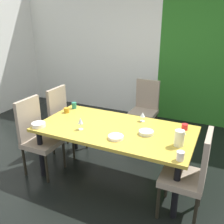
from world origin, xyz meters
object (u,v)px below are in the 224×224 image
Objects in this scene: chair_head_far at (145,106)px; cup_front at (67,110)px; wine_glass_west at (80,121)px; serving_bowl_rear at (39,125)px; chair_right_near at (191,172)px; dining_table at (115,133)px; serving_bowl_east at (116,137)px; wine_glass_corner at (143,115)px; cup_center at (180,156)px; cup_near_window at (185,127)px; serving_bowl_near_shelf at (146,132)px; chair_left_near at (37,134)px; pitcher_south at (179,138)px; chair_left_far at (64,118)px; cup_right at (74,105)px.

cup_front is (-0.82, -1.21, 0.21)m from chair_head_far.
wine_glass_west is 0.56m from serving_bowl_rear.
dining_table is at bearing 72.87° from chair_right_near.
chair_right_near is at bearing -3.11° from serving_bowl_east.
wine_glass_corner is 1.01m from cup_center.
serving_bowl_rear is 1.85m from cup_near_window.
serving_bowl_near_shelf is at bearing 139.49° from cup_center.
chair_right_near is 2.03m from chair_left_near.
serving_bowl_rear is (-1.91, -0.07, 0.20)m from chair_right_near.
cup_center reaches higher than serving_bowl_near_shelf.
chair_right_near is 12.97× the size of cup_near_window.
cup_center is at bearing -24.76° from dining_table.
wine_glass_west is at bearing -148.92° from dining_table.
chair_right_near reaches higher than chair_head_far.
cup_near_window is (0.81, 0.33, 0.11)m from dining_table.
dining_table is 1.96× the size of chair_right_near.
chair_head_far is 1.77m from pitcher_south.
wine_glass_corner is 1.36m from serving_bowl_rear.
serving_bowl_near_shelf is (0.28, 0.26, 0.00)m from serving_bowl_east.
cup_front is 1.72m from pitcher_south.
chair_head_far reaches higher than pitcher_south.
cup_center is 0.51× the size of pitcher_south.
cup_near_window is at bearing 90.46° from chair_left_far.
wine_glass_corner is at bearing -1.30° from cup_right.
serving_bowl_rear is at bearing -173.57° from serving_bowl_east.
chair_head_far is 2.05m from cup_center.
chair_left_far is at bearing 140.17° from cup_front.
wine_glass_west is 0.65m from cup_front.
serving_bowl_east is 2.24× the size of cup_front.
wine_glass_west is at bearing -136.83° from wine_glass_corner.
chair_right_near is 1.41m from wine_glass_west.
cup_center is at bearing -40.51° from serving_bowl_near_shelf.
serving_bowl_east is at bearing -100.28° from wine_glass_corner.
cup_near_window is (-0.20, 0.64, 0.21)m from chair_right_near.
chair_head_far is 1.67m from wine_glass_west.
cup_right is (-0.81, -1.02, 0.22)m from chair_head_far.
chair_right_near is at bearing 121.84° from chair_head_far.
cup_near_window is (1.67, 0.14, 0.00)m from cup_front.
cup_center is at bearing -76.28° from pitcher_south.
cup_center reaches higher than serving_bowl_east.
cup_right is at bearing 147.07° from serving_bowl_east.
chair_left_far is 5.84× the size of serving_bowl_near_shelf.
chair_right_near is 2.12m from chair_left_far.
serving_bowl_east is 1.01× the size of serving_bowl_near_shelf.
cup_center is 0.74m from cup_near_window.
serving_bowl_rear is 1.75m from pitcher_south.
cup_right is at bearing 178.20° from cup_near_window.
serving_bowl_near_shelf is (0.78, 0.22, -0.09)m from wine_glass_west.
serving_bowl_near_shelf is at bearing 62.59° from chair_right_near.
chair_left_far is 0.73m from serving_bowl_rear.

